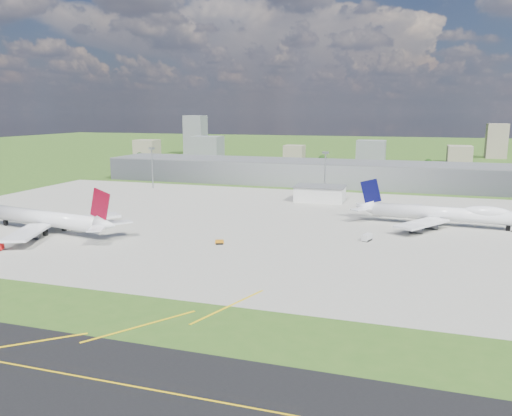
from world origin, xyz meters
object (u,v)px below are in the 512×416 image
(airliner_blue_quad, at_px, (445,214))
(van_white_near, at_px, (367,238))
(tug_yellow, at_px, (219,242))
(airliner_red_twin, at_px, (48,219))

(airliner_blue_quad, height_order, van_white_near, airliner_blue_quad)
(airliner_blue_quad, height_order, tug_yellow, airliner_blue_quad)
(van_white_near, bearing_deg, airliner_red_twin, 121.03)
(airliner_red_twin, bearing_deg, van_white_near, -158.94)
(airliner_red_twin, bearing_deg, tug_yellow, -167.68)
(airliner_red_twin, distance_m, tug_yellow, 72.86)
(airliner_red_twin, distance_m, van_white_near, 126.42)
(airliner_blue_quad, relative_size, tug_yellow, 20.30)
(airliner_red_twin, height_order, tug_yellow, airliner_red_twin)
(airliner_red_twin, height_order, van_white_near, airliner_red_twin)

